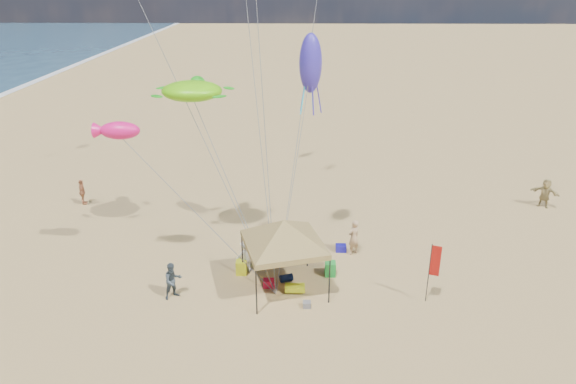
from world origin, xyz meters
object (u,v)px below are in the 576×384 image
canopy_tent (284,223)px  person_near_a (354,237)px  person_near_c (247,255)px  person_far_c (545,193)px  cooler_red (269,283)px  beach_cart (295,288)px  cooler_blue (341,248)px  chair_yellow (241,267)px  feather_flag (434,264)px  person_far_a (82,192)px  chair_green (330,269)px  person_near_b (173,281)px

canopy_tent → person_near_a: (3.48, 3.26, -2.40)m
person_near_c → person_far_c: size_ratio=0.93×
person_near_c → cooler_red: bearing=126.6°
beach_cart → person_near_a: person_near_a is taller
cooler_blue → person_near_a: (0.60, -0.25, 0.77)m
chair_yellow → person_near_c: bearing=44.2°
cooler_blue → feather_flag: bearing=-51.6°
canopy_tent → person_near_a: 5.34m
cooler_red → person_near_c: 1.91m
person_far_a → cooler_blue: bearing=-126.6°
chair_green → person_near_c: 4.06m
person_near_a → beach_cart: bearing=10.6°
chair_green → chair_yellow: bearing=179.1°
chair_yellow → person_near_a: (5.57, 2.03, 0.61)m
person_near_c → beach_cart: bearing=140.3°
feather_flag → cooler_red: (-7.15, 1.07, -1.74)m
canopy_tent → person_near_a: bearing=43.1°
beach_cart → person_near_b: person_near_b is taller
chair_green → person_near_c: person_near_c is taller
cooler_blue → person_far_c: person_far_c is taller
beach_cart → person_far_a: 16.45m
person_near_a → person_far_c: 13.88m
chair_green → chair_yellow: size_ratio=1.00×
cooler_red → chair_yellow: 1.80m
person_near_a → person_near_c: (-5.31, -1.77, -0.10)m
canopy_tent → chair_green: bearing=28.1°
cooler_red → beach_cart: 1.26m
chair_yellow → person_far_a: bearing=143.2°
beach_cart → person_far_c: (15.40, 9.73, 0.72)m
person_near_b → person_near_c: bearing=-0.4°
person_near_b → chair_green: bearing=-21.6°
cooler_red → chair_green: chair_green is taller
person_near_b → canopy_tent: bearing=-27.8°
feather_flag → chair_green: feather_flag is taller
person_near_b → person_far_c: bearing=-11.0°
cooler_blue → chair_yellow: size_ratio=0.77×
cooler_blue → person_near_c: size_ratio=0.32×
chair_yellow → person_far_a: (-10.77, 8.05, 0.47)m
person_near_a → person_far_a: person_near_a is taller
canopy_tent → feather_flag: size_ratio=2.19×
cooler_blue → cooler_red: bearing=-136.3°
feather_flag → person_far_a: (-19.31, 10.26, -1.11)m
feather_flag → cooler_red: size_ratio=5.32×
beach_cart → chair_yellow: bearing=149.6°
cooler_red → person_near_a: (4.18, 3.16, 0.77)m
person_far_c → person_near_c: bearing=-119.9°
cooler_blue → person_near_b: person_near_b is taller
person_far_a → person_far_c: 28.77m
beach_cart → person_near_c: (-2.33, 1.77, 0.65)m
feather_flag → cooler_red: feather_flag is taller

